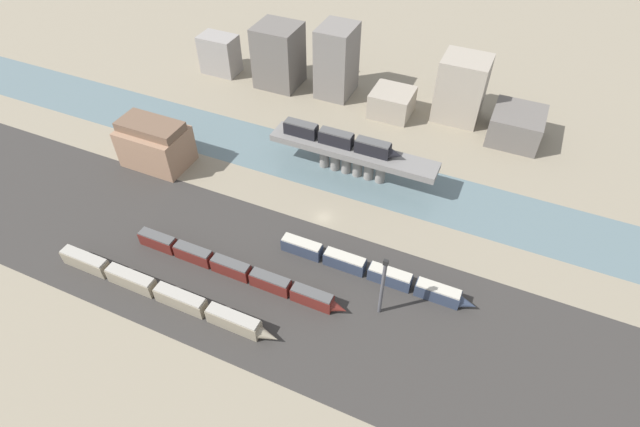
# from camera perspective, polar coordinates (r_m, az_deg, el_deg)

# --- Properties ---
(ground_plane) EXTENTS (400.00, 400.00, 0.00)m
(ground_plane) POSITION_cam_1_polar(r_m,az_deg,el_deg) (127.49, 0.42, -0.44)
(ground_plane) COLOR gray
(railbed_yard) EXTENTS (280.00, 42.00, 0.01)m
(railbed_yard) POSITION_cam_1_polar(r_m,az_deg,el_deg) (113.35, -4.52, -8.28)
(railbed_yard) COLOR #33302D
(railbed_yard) RESTS_ON ground
(river_water) EXTENTS (320.00, 20.03, 0.01)m
(river_water) POSITION_cam_1_polar(r_m,az_deg,el_deg) (140.87, 3.61, 4.65)
(river_water) COLOR slate
(river_water) RESTS_ON ground
(bridge) EXTENTS (46.82, 7.53, 8.60)m
(bridge) POSITION_cam_1_polar(r_m,az_deg,el_deg) (136.91, 3.73, 6.69)
(bridge) COLOR slate
(bridge) RESTS_ON ground
(train_on_bridge) EXTENTS (33.71, 3.12, 3.94)m
(train_on_bridge) POSITION_cam_1_polar(r_m,az_deg,el_deg) (135.46, 2.32, 8.49)
(train_on_bridge) COLOR black
(train_on_bridge) RESTS_ON bridge
(train_yard_near) EXTENTS (55.68, 2.86, 4.05)m
(train_yard_near) POSITION_cam_1_polar(r_m,az_deg,el_deg) (114.96, -17.73, -8.50)
(train_yard_near) COLOR gray
(train_yard_near) RESTS_ON ground
(train_yard_mid) EXTENTS (53.29, 2.76, 3.81)m
(train_yard_mid) POSITION_cam_1_polar(r_m,az_deg,el_deg) (115.23, -9.68, -6.30)
(train_yard_mid) COLOR #5B1E19
(train_yard_mid) RESTS_ON ground
(train_yard_far) EXTENTS (45.99, 2.90, 3.74)m
(train_yard_far) POSITION_cam_1_polar(r_m,az_deg,el_deg) (113.99, 5.96, -6.53)
(train_yard_far) COLOR #2D384C
(train_yard_far) RESTS_ON ground
(warehouse_building) EXTENTS (18.13, 12.44, 13.41)m
(warehouse_building) POSITION_cam_1_polar(r_m,az_deg,el_deg) (148.04, -18.33, 7.58)
(warehouse_building) COLOR #937056
(warehouse_building) RESTS_ON ground
(signal_tower) EXTENTS (1.00, 0.76, 16.76)m
(signal_tower) POSITION_cam_1_polar(r_m,az_deg,el_deg) (103.00, 7.14, -8.33)
(signal_tower) COLOR #4C4C51
(signal_tower) RESTS_ON ground
(city_block_far_left) EXTENTS (12.81, 8.39, 13.42)m
(city_block_far_left) POSITION_cam_1_polar(r_m,az_deg,el_deg) (188.73, -11.38, 17.41)
(city_block_far_left) COLOR gray
(city_block_far_left) RESTS_ON ground
(city_block_left) EXTENTS (14.20, 13.50, 20.73)m
(city_block_left) POSITION_cam_1_polar(r_m,az_deg,el_deg) (176.90, -4.74, 17.54)
(city_block_left) COLOR #605B56
(city_block_left) RESTS_ON ground
(city_block_center) EXTENTS (11.09, 13.35, 23.26)m
(city_block_center) POSITION_cam_1_polar(r_m,az_deg,el_deg) (170.37, 1.92, 17.03)
(city_block_center) COLOR slate
(city_block_center) RESTS_ON ground
(city_block_right) EXTENTS (12.77, 12.17, 8.07)m
(city_block_right) POSITION_cam_1_polar(r_m,az_deg,el_deg) (164.42, 8.21, 12.45)
(city_block_right) COLOR gray
(city_block_right) RESTS_ON ground
(city_block_far_right) EXTENTS (14.09, 12.57, 20.11)m
(city_block_far_right) POSITION_cam_1_polar(r_m,az_deg,el_deg) (164.12, 15.86, 13.58)
(city_block_far_right) COLOR gray
(city_block_far_right) RESTS_ON ground
(city_block_tall) EXTENTS (14.78, 15.62, 9.18)m
(city_block_tall) POSITION_cam_1_polar(r_m,az_deg,el_deg) (161.96, 21.52, 9.31)
(city_block_tall) COLOR #605B56
(city_block_tall) RESTS_ON ground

